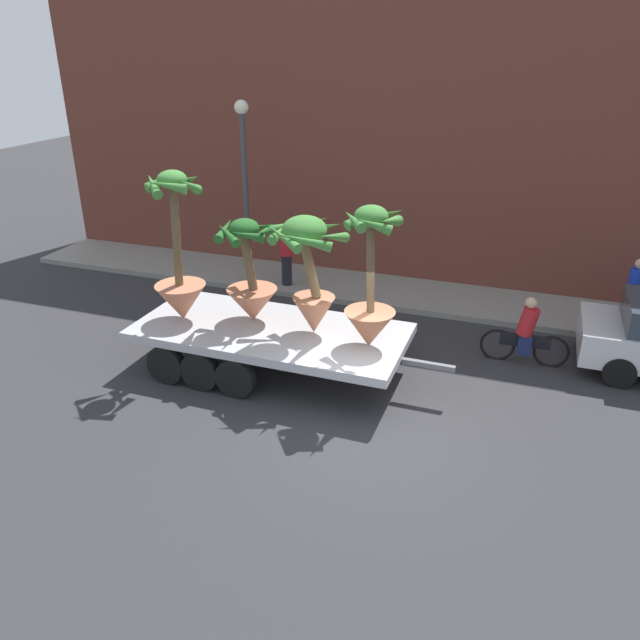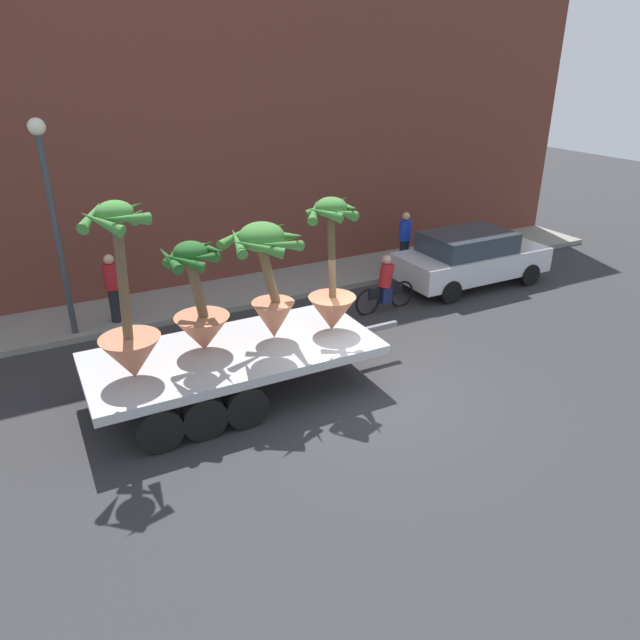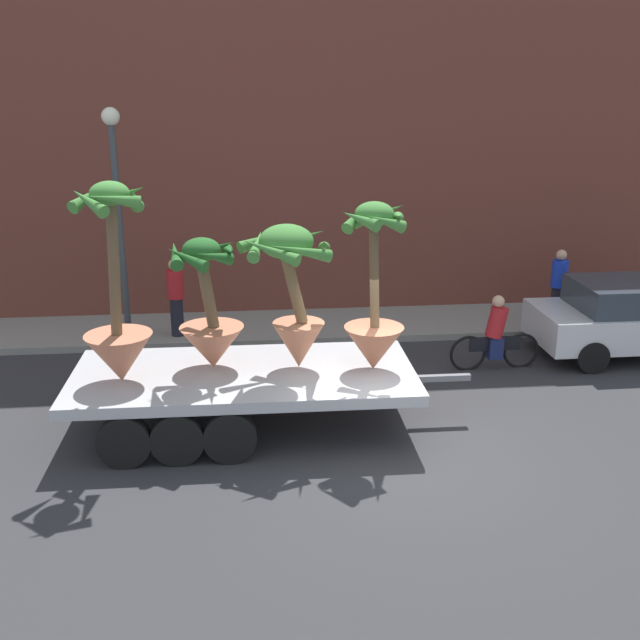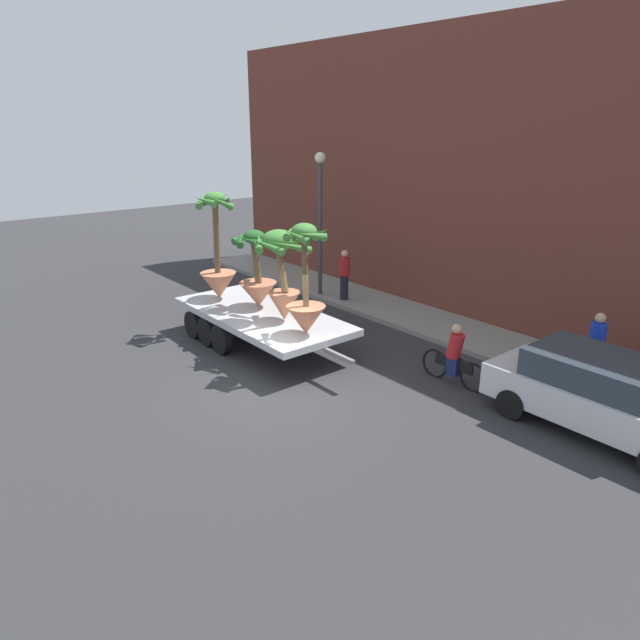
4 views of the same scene
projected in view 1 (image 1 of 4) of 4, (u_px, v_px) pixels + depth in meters
The scene contains 12 objects.
ground_plane at pixel (371, 422), 11.24m from camera, with size 60.00×60.00×0.00m, color #2D2D30.
sidewalk at pixel (432, 297), 16.43m from camera, with size 24.00×2.20×0.15m, color gray.
building_facade at pixel (456, 123), 16.12m from camera, with size 24.00×1.20×8.66m, color brown.
flatbed_trailer at pixel (260, 336), 12.75m from camera, with size 6.54×2.58×0.98m.
potted_palm_rear at pixel (250, 282), 12.61m from camera, with size 1.21×1.24×2.16m.
potted_palm_middle at pixel (309, 270), 11.90m from camera, with size 1.54×1.60×2.37m.
potted_palm_front at pixel (370, 297), 11.44m from camera, with size 1.14×1.19×2.73m.
potted_palm_extra at pixel (179, 273), 12.56m from camera, with size 1.16×1.19×3.11m.
cyclist at pixel (526, 334), 13.03m from camera, with size 1.84×0.36×1.54m.
pedestrian_near_gate at pixel (634, 293), 14.15m from camera, with size 0.36×0.36×1.71m.
pedestrian_far_left at pixel (286, 254), 16.74m from camera, with size 0.36×0.36×1.71m.
street_lamp at pixel (245, 171), 15.95m from camera, with size 0.36×0.36×4.83m.
Camera 1 is at (2.30, -9.22, 6.36)m, focal length 34.72 mm.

